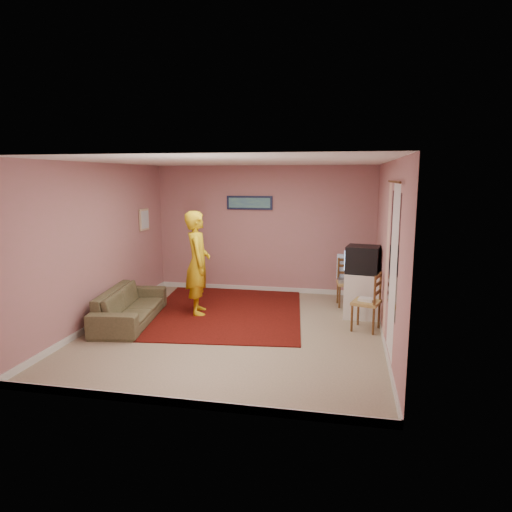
% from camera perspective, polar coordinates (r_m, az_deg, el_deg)
% --- Properties ---
extents(ground, '(5.00, 5.00, 0.00)m').
position_cam_1_polar(ground, '(7.28, -2.55, -9.18)').
color(ground, tan).
rests_on(ground, ground).
extents(wall_back, '(4.50, 0.02, 2.60)m').
position_cam_1_polar(wall_back, '(9.39, 1.03, 3.31)').
color(wall_back, '#A06D69').
rests_on(wall_back, ground).
extents(wall_front, '(4.50, 0.02, 2.60)m').
position_cam_1_polar(wall_front, '(4.62, -10.07, -3.79)').
color(wall_front, '#A06D69').
rests_on(wall_front, ground).
extents(wall_left, '(0.02, 5.00, 2.60)m').
position_cam_1_polar(wall_left, '(7.81, -18.87, 1.42)').
color(wall_left, '#A06D69').
rests_on(wall_left, ground).
extents(wall_right, '(0.02, 5.00, 2.60)m').
position_cam_1_polar(wall_right, '(6.79, 16.13, 0.36)').
color(wall_right, '#A06D69').
rests_on(wall_right, ground).
extents(ceiling, '(4.50, 5.00, 0.02)m').
position_cam_1_polar(ceiling, '(6.88, -2.72, 11.72)').
color(ceiling, white).
rests_on(ceiling, wall_back).
extents(baseboard_back, '(4.50, 0.02, 0.10)m').
position_cam_1_polar(baseboard_back, '(9.61, 0.99, -4.12)').
color(baseboard_back, silver).
rests_on(baseboard_back, ground).
extents(baseboard_front, '(4.50, 0.02, 0.10)m').
position_cam_1_polar(baseboard_front, '(5.07, -9.58, -17.61)').
color(baseboard_front, silver).
rests_on(baseboard_front, ground).
extents(baseboard_left, '(0.02, 5.00, 0.10)m').
position_cam_1_polar(baseboard_left, '(8.08, -18.31, -7.38)').
color(baseboard_left, silver).
rests_on(baseboard_left, ground).
extents(baseboard_right, '(0.02, 5.00, 0.10)m').
position_cam_1_polar(baseboard_right, '(7.10, 15.56, -9.64)').
color(baseboard_right, silver).
rests_on(baseboard_right, ground).
extents(window, '(0.01, 1.10, 1.50)m').
position_cam_1_polar(window, '(5.88, 16.86, 0.37)').
color(window, black).
rests_on(window, wall_right).
extents(curtain_sheer, '(0.01, 0.75, 2.10)m').
position_cam_1_polar(curtain_sheer, '(5.77, 16.76, -1.83)').
color(curtain_sheer, white).
rests_on(curtain_sheer, wall_right).
extents(curtain_floral, '(0.01, 0.35, 2.10)m').
position_cam_1_polar(curtain_floral, '(6.45, 16.05, -0.58)').
color(curtain_floral, beige).
rests_on(curtain_floral, wall_right).
extents(curtain_rod, '(0.02, 1.40, 0.02)m').
position_cam_1_polar(curtain_rod, '(5.81, 16.85, 8.88)').
color(curtain_rod, brown).
rests_on(curtain_rod, wall_right).
extents(picture_back, '(0.95, 0.04, 0.28)m').
position_cam_1_polar(picture_back, '(9.37, -0.82, 6.67)').
color(picture_back, '#141A38').
rests_on(picture_back, wall_back).
extents(picture_left, '(0.04, 0.38, 0.42)m').
position_cam_1_polar(picture_left, '(9.18, -13.79, 4.44)').
color(picture_left, '#CCB18C').
rests_on(picture_left, wall_left).
extents(area_rug, '(2.96, 3.54, 0.02)m').
position_cam_1_polar(area_rug, '(8.21, -3.73, -6.90)').
color(area_rug, '#330905').
rests_on(area_rug, ground).
extents(tv_cabinet, '(0.60, 0.55, 0.77)m').
position_cam_1_polar(tv_cabinet, '(8.04, 13.04, -4.73)').
color(tv_cabinet, white).
rests_on(tv_cabinet, ground).
extents(crt_tv, '(0.61, 0.56, 0.46)m').
position_cam_1_polar(crt_tv, '(7.91, 13.18, -0.42)').
color(crt_tv, black).
rests_on(crt_tv, tv_cabinet).
extents(chair_a, '(0.44, 0.43, 0.48)m').
position_cam_1_polar(chair_a, '(8.60, 11.48, -2.66)').
color(chair_a, tan).
rests_on(chair_a, ground).
extents(dvd_player, '(0.39, 0.30, 0.06)m').
position_cam_1_polar(dvd_player, '(8.61, 11.46, -3.03)').
color(dvd_player, '#A3A3A8').
rests_on(dvd_player, chair_a).
extents(blue_throw, '(0.44, 0.06, 0.47)m').
position_cam_1_polar(blue_throw, '(8.75, 11.51, -1.29)').
color(blue_throw, '#86AEDC').
rests_on(blue_throw, chair_a).
extents(chair_b, '(0.50, 0.51, 0.50)m').
position_cam_1_polar(chair_b, '(7.32, 13.64, -4.79)').
color(chair_b, tan).
rests_on(chair_b, ground).
extents(game_console, '(0.27, 0.23, 0.05)m').
position_cam_1_polar(game_console, '(7.33, 13.62, -5.31)').
color(game_console, silver).
rests_on(game_console, chair_b).
extents(sofa, '(1.02, 1.99, 0.56)m').
position_cam_1_polar(sofa, '(7.84, -15.45, -6.01)').
color(sofa, brown).
rests_on(sofa, ground).
extents(person, '(0.62, 0.76, 1.81)m').
position_cam_1_polar(person, '(7.95, -7.30, -0.88)').
color(person, gold).
rests_on(person, ground).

